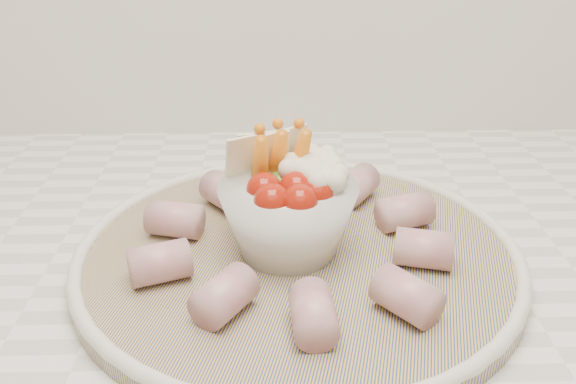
{
  "coord_description": "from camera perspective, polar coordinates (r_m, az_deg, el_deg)",
  "views": [
    {
      "loc": [
        -0.14,
        0.95,
        1.22
      ],
      "look_at": [
        -0.13,
        1.42,
        0.99
      ],
      "focal_mm": 40.0,
      "sensor_mm": 36.0,
      "label": 1
    }
  ],
  "objects": [
    {
      "name": "veggie_bowl",
      "position": [
        0.53,
        0.21,
        -1.36
      ],
      "size": [
        0.12,
        0.12,
        0.1
      ],
      "color": "silver",
      "rests_on": "serving_platter"
    },
    {
      "name": "serving_platter",
      "position": [
        0.55,
        0.9,
        -5.54
      ],
      "size": [
        0.46,
        0.46,
        0.02
      ],
      "color": "navy",
      "rests_on": "kitchen_counter"
    },
    {
      "name": "cured_meat_rolls",
      "position": [
        0.54,
        0.83,
        -3.76
      ],
      "size": [
        0.27,
        0.28,
        0.03
      ],
      "color": "#A54B5A",
      "rests_on": "serving_platter"
    }
  ]
}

